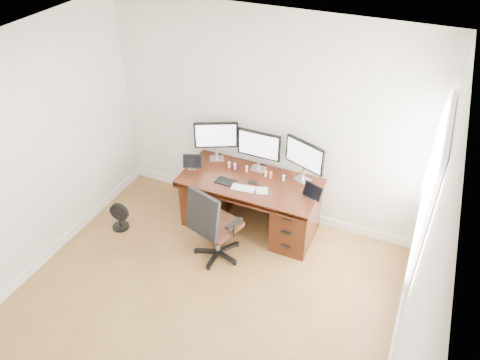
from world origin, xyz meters
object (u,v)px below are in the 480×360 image
at_px(floor_fan, 119,217).
at_px(monitor_center, 259,146).
at_px(desk, 251,201).
at_px(office_chair, 214,236).
at_px(keyboard, 243,188).

bearing_deg(floor_fan, monitor_center, 26.52).
bearing_deg(desk, office_chair, -103.73).
bearing_deg(monitor_center, floor_fan, -147.79).
relative_size(floor_fan, keyboard, 1.30).
xyz_separation_m(desk, floor_fan, (-1.53, -0.71, -0.22)).
height_order(desk, monitor_center, monitor_center).
relative_size(desk, monitor_center, 3.09).
relative_size(desk, office_chair, 1.66).
xyz_separation_m(desk, keyboard, (-0.01, -0.22, 0.36)).
xyz_separation_m(floor_fan, keyboard, (1.52, 0.49, 0.58)).
height_order(monitor_center, keyboard, monitor_center).
bearing_deg(desk, floor_fan, -155.06).
bearing_deg(floor_fan, keyboard, 12.51).
bearing_deg(office_chair, monitor_center, 96.59).
distance_m(office_chair, floor_fan, 1.37).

